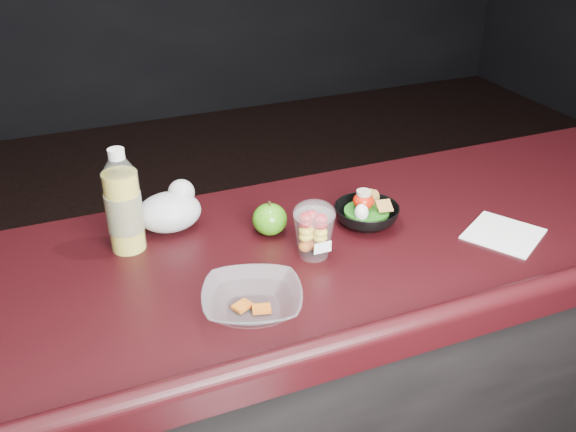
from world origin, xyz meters
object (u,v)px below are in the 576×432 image
Objects in this scene: snack_bowl at (366,214)px; takeout_bowl at (252,301)px; fruit_cup at (314,229)px; green_apple at (270,219)px; lemonade_bottle at (124,208)px.

takeout_bowl is at bearing -149.34° from snack_bowl.
fruit_cup is at bearing 35.75° from takeout_bowl.
green_apple is (-0.06, 0.13, -0.03)m from fruit_cup.
snack_bowl is at bearing -11.83° from green_apple.
takeout_bowl is (-0.20, -0.14, -0.04)m from fruit_cup.
snack_bowl is (0.18, 0.08, -0.04)m from fruit_cup.
lemonade_bottle is 0.34m from green_apple.
lemonade_bottle is at bearing 153.40° from fruit_cup.
fruit_cup is at bearing -26.60° from lemonade_bottle.
snack_bowl is at bearing 30.66° from takeout_bowl.
lemonade_bottle is 0.39m from takeout_bowl.
green_apple is at bearing -10.93° from lemonade_bottle.
fruit_cup is 0.14m from green_apple.
snack_bowl is 0.44m from takeout_bowl.
lemonade_bottle is 0.58m from snack_bowl.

